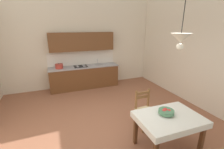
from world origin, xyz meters
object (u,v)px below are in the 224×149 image
(pendant_lamp, at_px, (181,38))
(dining_chair_kitchen_side, at_px, (145,110))
(kitchen_cabinetry, at_px, (84,67))
(fruit_bowl, at_px, (166,112))
(dining_table, at_px, (169,123))

(pendant_lamp, bearing_deg, dining_chair_kitchen_side, 84.37)
(kitchen_cabinetry, distance_m, fruit_bowl, 4.01)
(kitchen_cabinetry, bearing_deg, fruit_bowl, -78.11)
(dining_table, bearing_deg, dining_chair_kitchen_side, 89.81)
(dining_table, distance_m, dining_chair_kitchen_side, 0.84)
(kitchen_cabinetry, relative_size, dining_chair_kitchen_side, 2.93)
(dining_chair_kitchen_side, distance_m, fruit_bowl, 0.83)
(dining_chair_kitchen_side, relative_size, fruit_bowl, 3.10)
(dining_table, bearing_deg, pendant_lamp, -125.07)
(pendant_lamp, bearing_deg, kitchen_cabinetry, 100.29)
(fruit_bowl, bearing_deg, dining_chair_kitchen_side, 88.52)
(kitchen_cabinetry, distance_m, dining_table, 4.10)
(kitchen_cabinetry, xyz_separation_m, pendant_lamp, (0.75, -4.14, 1.38))
(fruit_bowl, height_order, pendant_lamp, pendant_lamp)
(kitchen_cabinetry, xyz_separation_m, dining_table, (0.84, -4.01, -0.24))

